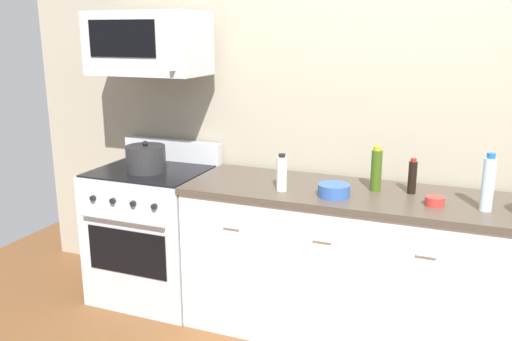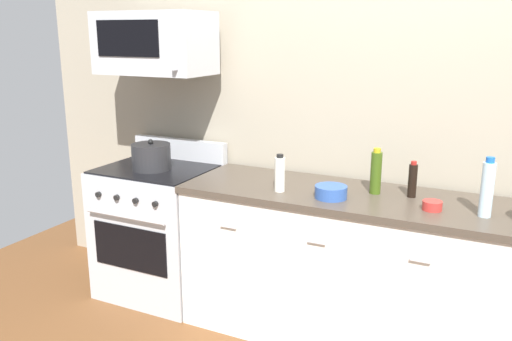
{
  "view_description": "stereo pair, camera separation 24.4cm",
  "coord_description": "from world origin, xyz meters",
  "px_view_note": "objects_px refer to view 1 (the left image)",
  "views": [
    {
      "loc": [
        0.39,
        -2.96,
        1.82
      ],
      "look_at": [
        -0.77,
        -0.05,
        1.0
      ],
      "focal_mm": 37.31,
      "sensor_mm": 36.0,
      "label": 1
    },
    {
      "loc": [
        0.61,
        -2.86,
        1.82
      ],
      "look_at": [
        -0.77,
        -0.05,
        1.0
      ],
      "focal_mm": 37.31,
      "sensor_mm": 36.0,
      "label": 2
    }
  ],
  "objects_px": {
    "microwave": "(148,43)",
    "bottle_soy_sauce_dark": "(412,177)",
    "bowl_blue_mixing": "(334,190)",
    "stockpot": "(146,159)",
    "bottle_vinegar_white": "(282,173)",
    "bowl_red_small": "(435,201)",
    "bottle_olive_oil": "(376,170)",
    "range_oven": "(154,232)",
    "bottle_water_clear": "(488,184)"
  },
  "relations": [
    {
      "from": "bottle_water_clear",
      "to": "stockpot",
      "type": "relative_size",
      "value": 1.18
    },
    {
      "from": "bottle_olive_oil",
      "to": "bowl_red_small",
      "type": "xyz_separation_m",
      "value": [
        0.34,
        -0.16,
        -0.1
      ]
    },
    {
      "from": "bowl_blue_mixing",
      "to": "bowl_red_small",
      "type": "distance_m",
      "value": 0.54
    },
    {
      "from": "stockpot",
      "to": "bottle_soy_sauce_dark",
      "type": "bearing_deg",
      "value": 4.8
    },
    {
      "from": "bottle_soy_sauce_dark",
      "to": "bottle_olive_oil",
      "type": "bearing_deg",
      "value": -173.7
    },
    {
      "from": "bottle_soy_sauce_dark",
      "to": "stockpot",
      "type": "bearing_deg",
      "value": -175.2
    },
    {
      "from": "range_oven",
      "to": "bowl_red_small",
      "type": "height_order",
      "value": "range_oven"
    },
    {
      "from": "range_oven",
      "to": "bottle_water_clear",
      "type": "bearing_deg",
      "value": -2.32
    },
    {
      "from": "bottle_soy_sauce_dark",
      "to": "bottle_olive_oil",
      "type": "height_order",
      "value": "bottle_olive_oil"
    },
    {
      "from": "bottle_vinegar_white",
      "to": "bowl_blue_mixing",
      "type": "xyz_separation_m",
      "value": [
        0.31,
        0.01,
        -0.07
      ]
    },
    {
      "from": "bottle_soy_sauce_dark",
      "to": "bowl_blue_mixing",
      "type": "xyz_separation_m",
      "value": [
        -0.4,
        -0.22,
        -0.06
      ]
    },
    {
      "from": "range_oven",
      "to": "microwave",
      "type": "bearing_deg",
      "value": 89.71
    },
    {
      "from": "bottle_olive_oil",
      "to": "bowl_blue_mixing",
      "type": "distance_m",
      "value": 0.29
    },
    {
      "from": "bottle_vinegar_white",
      "to": "stockpot",
      "type": "bearing_deg",
      "value": 175.15
    },
    {
      "from": "microwave",
      "to": "bottle_soy_sauce_dark",
      "type": "height_order",
      "value": "microwave"
    },
    {
      "from": "bottle_soy_sauce_dark",
      "to": "bowl_blue_mixing",
      "type": "relative_size",
      "value": 1.14
    },
    {
      "from": "microwave",
      "to": "stockpot",
      "type": "xyz_separation_m",
      "value": [
        -0.0,
        -0.1,
        -0.74
      ]
    },
    {
      "from": "bottle_vinegar_white",
      "to": "bowl_blue_mixing",
      "type": "distance_m",
      "value": 0.32
    },
    {
      "from": "range_oven",
      "to": "microwave",
      "type": "relative_size",
      "value": 1.44
    },
    {
      "from": "bottle_water_clear",
      "to": "bowl_blue_mixing",
      "type": "xyz_separation_m",
      "value": [
        -0.79,
        -0.05,
        -0.11
      ]
    },
    {
      "from": "bottle_soy_sauce_dark",
      "to": "stockpot",
      "type": "relative_size",
      "value": 0.79
    },
    {
      "from": "bowl_blue_mixing",
      "to": "bottle_vinegar_white",
      "type": "bearing_deg",
      "value": -178.84
    },
    {
      "from": "bottle_vinegar_white",
      "to": "range_oven",
      "type": "bearing_deg",
      "value": 172.08
    },
    {
      "from": "range_oven",
      "to": "bottle_soy_sauce_dark",
      "type": "relative_size",
      "value": 5.18
    },
    {
      "from": "microwave",
      "to": "bottle_vinegar_white",
      "type": "xyz_separation_m",
      "value": [
        0.98,
        -0.18,
        -0.73
      ]
    },
    {
      "from": "range_oven",
      "to": "bowl_blue_mixing",
      "type": "height_order",
      "value": "range_oven"
    },
    {
      "from": "microwave",
      "to": "bowl_blue_mixing",
      "type": "relative_size",
      "value": 4.11
    },
    {
      "from": "range_oven",
      "to": "bowl_blue_mixing",
      "type": "relative_size",
      "value": 5.9
    },
    {
      "from": "bottle_water_clear",
      "to": "bottle_vinegar_white",
      "type": "xyz_separation_m",
      "value": [
        -1.1,
        -0.05,
        -0.04
      ]
    },
    {
      "from": "stockpot",
      "to": "microwave",
      "type": "bearing_deg",
      "value": 89.87
    },
    {
      "from": "microwave",
      "to": "bottle_water_clear",
      "type": "bearing_deg",
      "value": -3.55
    },
    {
      "from": "bowl_blue_mixing",
      "to": "microwave",
      "type": "bearing_deg",
      "value": 172.28
    },
    {
      "from": "bowl_blue_mixing",
      "to": "stockpot",
      "type": "height_order",
      "value": "stockpot"
    },
    {
      "from": "range_oven",
      "to": "bottle_olive_oil",
      "type": "bearing_deg",
      "value": 2.55
    },
    {
      "from": "bottle_olive_oil",
      "to": "bottle_vinegar_white",
      "type": "relative_size",
      "value": 1.2
    },
    {
      "from": "bottle_vinegar_white",
      "to": "bowl_red_small",
      "type": "xyz_separation_m",
      "value": [
        0.85,
        0.04,
        -0.08
      ]
    },
    {
      "from": "range_oven",
      "to": "bottle_olive_oil",
      "type": "distance_m",
      "value": 1.6
    },
    {
      "from": "bottle_vinegar_white",
      "to": "bowl_blue_mixing",
      "type": "relative_size",
      "value": 1.22
    },
    {
      "from": "bottle_olive_oil",
      "to": "bowl_red_small",
      "type": "distance_m",
      "value": 0.39
    },
    {
      "from": "range_oven",
      "to": "bottle_vinegar_white",
      "type": "distance_m",
      "value": 1.13
    },
    {
      "from": "bottle_olive_oil",
      "to": "bowl_blue_mixing",
      "type": "bearing_deg",
      "value": -135.46
    },
    {
      "from": "bottle_water_clear",
      "to": "bottle_olive_oil",
      "type": "relative_size",
      "value": 1.15
    },
    {
      "from": "bottle_olive_oil",
      "to": "stockpot",
      "type": "distance_m",
      "value": 1.49
    },
    {
      "from": "bottle_water_clear",
      "to": "bowl_blue_mixing",
      "type": "distance_m",
      "value": 0.8
    },
    {
      "from": "bottle_soy_sauce_dark",
      "to": "stockpot",
      "type": "height_order",
      "value": "stockpot"
    },
    {
      "from": "bowl_blue_mixing",
      "to": "bowl_red_small",
      "type": "relative_size",
      "value": 1.78
    },
    {
      "from": "microwave",
      "to": "bottle_olive_oil",
      "type": "xyz_separation_m",
      "value": [
        1.49,
        0.02,
        -0.7
      ]
    },
    {
      "from": "bowl_red_small",
      "to": "microwave",
      "type": "bearing_deg",
      "value": 175.58
    },
    {
      "from": "range_oven",
      "to": "microwave",
      "type": "height_order",
      "value": "microwave"
    },
    {
      "from": "bottle_water_clear",
      "to": "bowl_red_small",
      "type": "height_order",
      "value": "bottle_water_clear"
    }
  ]
}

